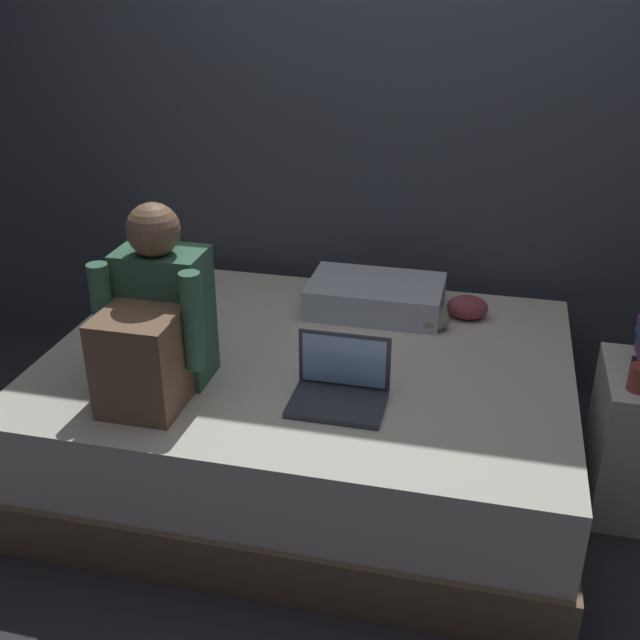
{
  "coord_description": "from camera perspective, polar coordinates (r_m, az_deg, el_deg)",
  "views": [
    {
      "loc": [
        0.44,
        -2.21,
        1.91
      ],
      "look_at": [
        -0.11,
        0.1,
        0.76
      ],
      "focal_mm": 43.41,
      "sensor_mm": 36.0,
      "label": 1
    }
  ],
  "objects": [
    {
      "name": "laptop",
      "position": [
        2.63,
        1.49,
        -4.9
      ],
      "size": [
        0.32,
        0.23,
        0.22
      ],
      "color": "#333842",
      "rests_on": "bed"
    },
    {
      "name": "ground_plane",
      "position": [
        2.96,
        1.64,
        -14.52
      ],
      "size": [
        8.0,
        8.0,
        0.0
      ],
      "primitive_type": "plane",
      "color": "#2D2D33"
    },
    {
      "name": "pillow",
      "position": [
        3.28,
        4.13,
        1.75
      ],
      "size": [
        0.56,
        0.36,
        0.13
      ],
      "primitive_type": "cube",
      "color": "silver",
      "rests_on": "bed"
    },
    {
      "name": "wall_back",
      "position": [
        3.48,
        6.17,
        16.39
      ],
      "size": [
        5.6,
        0.1,
        2.7
      ],
      "primitive_type": "cube",
      "color": "#424751",
      "rests_on": "ground_plane"
    },
    {
      "name": "mug",
      "position": [
        2.83,
        22.51,
        -3.98
      ],
      "size": [
        0.08,
        0.08,
        0.09
      ],
      "primitive_type": "cylinder",
      "color": "#933833",
      "rests_on": "nightstand"
    },
    {
      "name": "bed",
      "position": [
        3.08,
        -0.82,
        -6.82
      ],
      "size": [
        2.0,
        1.5,
        0.51
      ],
      "color": "#7A6047",
      "rests_on": "ground_plane"
    },
    {
      "name": "person_sitting",
      "position": [
        2.67,
        -12.07,
        -0.25
      ],
      "size": [
        0.39,
        0.44,
        0.66
      ],
      "color": "#38664C",
      "rests_on": "bed"
    },
    {
      "name": "clothes_pile",
      "position": [
        3.22,
        9.72,
        0.59
      ],
      "size": [
        0.3,
        0.28,
        0.09
      ],
      "color": "#8E3D47",
      "rests_on": "bed"
    }
  ]
}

